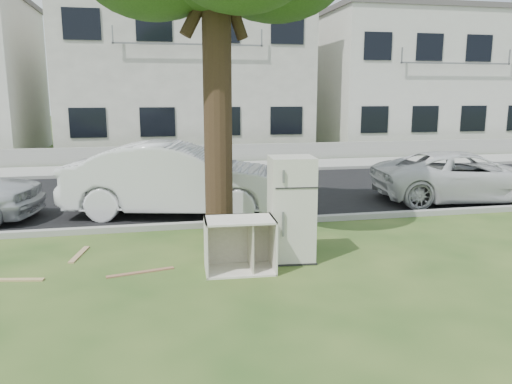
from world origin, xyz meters
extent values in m
plane|color=#264518|center=(0.00, 0.00, 0.00)|extent=(120.00, 120.00, 0.00)
cube|color=black|center=(0.00, 6.00, 0.01)|extent=(120.00, 7.00, 0.01)
cube|color=gray|center=(0.00, 2.45, 0.00)|extent=(120.00, 0.18, 0.12)
cube|color=gray|center=(0.00, 9.55, 0.00)|extent=(120.00, 0.18, 0.12)
cube|color=gray|center=(0.00, 11.00, 0.01)|extent=(120.00, 2.80, 0.01)
cube|color=gray|center=(0.00, 12.60, 0.35)|extent=(120.00, 0.15, 0.70)
cylinder|color=black|center=(-0.40, 1.80, 2.60)|extent=(0.54, 0.54, 5.20)
cube|color=beige|center=(0.00, 17.50, 3.60)|extent=(11.00, 8.00, 7.20)
cube|color=silver|center=(12.00, 17.50, 3.30)|extent=(10.00, 8.00, 6.60)
cube|color=#595451|center=(12.00, 17.50, 6.72)|extent=(10.20, 8.16, 0.24)
cube|color=beige|center=(0.58, 0.10, 0.87)|extent=(0.77, 0.73, 1.74)
cube|color=white|center=(-0.36, -0.27, 0.42)|extent=(1.12, 0.73, 0.85)
cube|color=#8C5E44|center=(-1.89, -0.05, 0.01)|extent=(1.04, 0.31, 0.02)
cube|color=tan|center=(-3.80, 0.01, 0.01)|extent=(1.01, 0.29, 0.02)
cube|color=tan|center=(-2.95, 1.06, 0.01)|extent=(0.25, 0.89, 0.02)
imported|color=silver|center=(-1.10, 3.71, 0.83)|extent=(5.30, 2.88, 1.66)
imported|color=silver|center=(6.25, 3.71, 0.64)|extent=(4.83, 2.65, 1.28)
camera|label=1|loc=(-1.64, -7.64, 2.74)|focal=35.00mm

